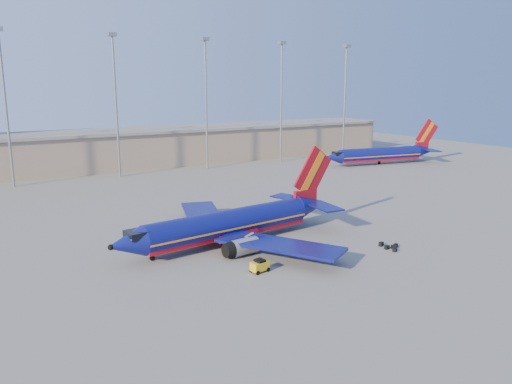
{
  "coord_description": "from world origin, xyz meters",
  "views": [
    {
      "loc": [
        -33.15,
        -55.82,
        18.79
      ],
      "look_at": [
        1.91,
        2.66,
        4.0
      ],
      "focal_mm": 35.0,
      "sensor_mm": 36.0,
      "label": 1
    }
  ],
  "objects": [
    {
      "name": "ground",
      "position": [
        0.0,
        0.0,
        0.0
      ],
      "size": [
        220.0,
        220.0,
        0.0
      ],
      "primitive_type": "plane",
      "color": "slate",
      "rests_on": "ground"
    },
    {
      "name": "aircraft_main",
      "position": [
        -5.72,
        -4.75,
        2.3
      ],
      "size": [
        31.83,
        30.48,
        10.79
      ],
      "rotation": [
        0.0,
        0.0,
        0.11
      ],
      "color": "navy",
      "rests_on": "ground"
    },
    {
      "name": "luggage_pile",
      "position": [
        8.83,
        -16.24,
        0.22
      ],
      "size": [
        1.96,
        2.82,
        0.49
      ],
      "color": "black",
      "rests_on": "ground"
    },
    {
      "name": "terminal_building",
      "position": [
        10.0,
        58.0,
        4.32
      ],
      "size": [
        122.0,
        16.0,
        8.5
      ],
      "color": "gray",
      "rests_on": "ground"
    },
    {
      "name": "baggage_tug",
      "position": [
        -8.12,
        -14.81,
        0.7
      ],
      "size": [
        2.04,
        1.44,
        1.35
      ],
      "rotation": [
        0.0,
        0.0,
        0.18
      ],
      "color": "gold",
      "rests_on": "ground"
    },
    {
      "name": "aircraft_second",
      "position": [
        53.56,
        30.03,
        2.42
      ],
      "size": [
        30.91,
        12.33,
        10.53
      ],
      "rotation": [
        0.0,
        0.0,
        -0.17
      ],
      "color": "navy",
      "rests_on": "ground"
    },
    {
      "name": "light_mast_row",
      "position": [
        5.0,
        46.0,
        17.55
      ],
      "size": [
        101.6,
        1.6,
        28.65
      ],
      "color": "gray",
      "rests_on": "ground"
    }
  ]
}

